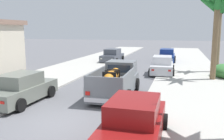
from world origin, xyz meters
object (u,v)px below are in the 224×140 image
object	(u,v)px
pickup_truck	(116,81)
palm_tree_left_mid	(218,4)
car_right_mid	(134,123)
car_right_near	(112,56)
palm_tree_left_fore	(219,13)
car_left_far	(21,89)
hedge_bush	(224,71)
car_left_mid	(167,56)
car_left_near	(162,66)

from	to	relation	value
pickup_truck	palm_tree_left_mid	distance (m)	9.43
pickup_truck	car_right_mid	bearing A→B (deg)	-69.76
car_right_near	palm_tree_left_fore	bearing A→B (deg)	-22.66
car_right_near	car_left_far	distance (m)	16.56
palm_tree_left_mid	hedge_bush	world-z (taller)	palm_tree_left_mid
car_right_mid	car_left_far	xyz separation A→B (m)	(-6.44, 2.95, 0.00)
pickup_truck	palm_tree_left_fore	xyz separation A→B (m)	(6.48, 9.40, 4.28)
pickup_truck	car_left_mid	world-z (taller)	pickup_truck
palm_tree_left_fore	pickup_truck	bearing A→B (deg)	-124.58
car_left_far	palm_tree_left_fore	distance (m)	16.85
car_right_mid	car_left_near	bearing A→B (deg)	90.19
car_left_near	car_right_mid	size ratio (longest dim) A/B	1.01
car_right_mid	palm_tree_left_mid	bearing A→B (deg)	71.54
car_left_near	car_left_far	xyz separation A→B (m)	(-6.40, -10.31, 0.00)
car_left_mid	palm_tree_left_fore	bearing A→B (deg)	-53.83
car_right_near	car_left_mid	world-z (taller)	same
car_right_mid	hedge_bush	bearing A→B (deg)	69.50
car_left_near	car_left_far	world-z (taller)	same
pickup_truck	car_left_near	distance (m)	7.84
car_left_near	car_right_near	distance (m)	8.77
car_left_mid	car_left_far	distance (m)	19.34
car_left_far	palm_tree_left_mid	size ratio (longest dim) A/B	0.64
pickup_truck	car_right_mid	size ratio (longest dim) A/B	1.23
palm_tree_left_fore	palm_tree_left_mid	size ratio (longest dim) A/B	0.96
palm_tree_left_mid	car_left_far	bearing A→B (deg)	-140.61
car_left_near	palm_tree_left_fore	bearing A→B (deg)	22.52
car_right_mid	car_right_near	bearing A→B (deg)	107.62
car_left_mid	palm_tree_left_mid	size ratio (longest dim) A/B	0.63
car_left_mid	car_right_mid	xyz separation A→B (m)	(0.09, -21.22, 0.00)
car_left_near	car_right_near	xyz separation A→B (m)	(-6.15, 6.25, 0.00)
car_left_mid	palm_tree_left_mid	world-z (taller)	palm_tree_left_mid
car_right_near	car_left_mid	xyz separation A→B (m)	(6.10, 1.70, 0.00)
pickup_truck	hedge_bush	distance (m)	9.82
car_left_near	car_left_mid	bearing A→B (deg)	90.36
palm_tree_left_fore	hedge_bush	bearing A→B (deg)	-80.98
palm_tree_left_mid	car_left_mid	bearing A→B (deg)	111.50
hedge_bush	car_left_mid	bearing A→B (deg)	119.73
car_left_mid	car_left_far	bearing A→B (deg)	-109.17
car_right_mid	palm_tree_left_fore	distance (m)	16.32
car_left_near	car_right_near	size ratio (longest dim) A/B	1.00
pickup_truck	car_left_near	world-z (taller)	pickup_truck
palm_tree_left_mid	pickup_truck	bearing A→B (deg)	-136.17
palm_tree_left_fore	hedge_bush	distance (m)	5.14
car_left_mid	car_left_far	xyz separation A→B (m)	(-6.35, -18.26, 0.00)
car_left_near	car_left_far	size ratio (longest dim) A/B	1.00
car_right_near	car_right_mid	bearing A→B (deg)	-72.38
car_right_near	hedge_bush	distance (m)	12.89
pickup_truck	car_right_mid	world-z (taller)	pickup_truck
car_left_near	car_left_mid	size ratio (longest dim) A/B	1.01
pickup_truck	car_right_near	xyz separation A→B (m)	(-4.10, 13.81, -0.10)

